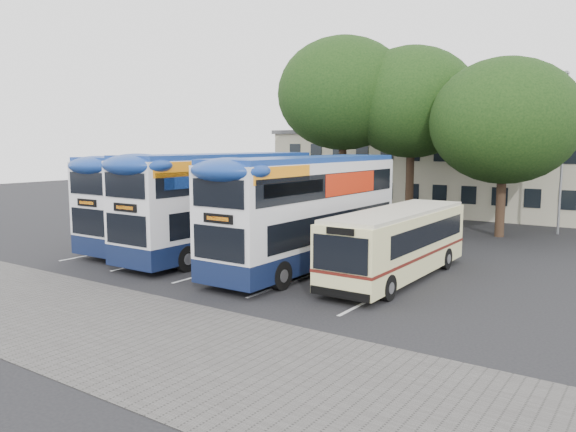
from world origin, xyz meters
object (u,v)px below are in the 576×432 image
(tree_mid, at_px, (412,103))
(bus_dd_left, at_px, (180,196))
(lamp_post, at_px, (563,144))
(bus_dd_right, at_px, (308,207))
(bus_dd_mid, at_px, (223,199))
(bus_single, at_px, (398,240))
(tree_left, at_px, (343,94))
(tree_right, at_px, (505,121))

(tree_mid, height_order, bus_dd_left, tree_mid)
(lamp_post, xyz_separation_m, bus_dd_right, (-7.11, -15.32, -2.56))
(bus_dd_mid, bearing_deg, bus_dd_right, -2.60)
(bus_dd_left, bearing_deg, lamp_post, 43.64)
(lamp_post, height_order, bus_dd_mid, lamp_post)
(bus_dd_mid, relative_size, bus_single, 1.26)
(bus_dd_left, distance_m, bus_single, 12.05)
(tree_left, relative_size, bus_dd_mid, 1.06)
(bus_dd_left, bearing_deg, bus_dd_mid, -9.71)
(bus_dd_left, bearing_deg, tree_right, 42.76)
(bus_single, bearing_deg, bus_dd_left, 177.66)
(tree_mid, relative_size, tree_right, 1.14)
(tree_mid, distance_m, bus_dd_right, 15.08)
(lamp_post, bearing_deg, bus_dd_right, -114.90)
(tree_left, distance_m, tree_mid, 4.34)
(tree_mid, distance_m, tree_right, 6.31)
(bus_dd_mid, xyz_separation_m, bus_single, (8.67, 0.08, -1.07))
(tree_right, bearing_deg, bus_dd_mid, -127.28)
(lamp_post, bearing_deg, tree_mid, -171.96)
(bus_dd_left, bearing_deg, tree_left, 77.26)
(bus_dd_left, height_order, bus_dd_right, bus_dd_right)
(lamp_post, xyz_separation_m, tree_left, (-12.54, -2.61, 3.19))
(tree_mid, bearing_deg, tree_right, -14.80)
(tree_left, relative_size, tree_mid, 1.07)
(bus_dd_left, relative_size, bus_single, 1.22)
(bus_dd_left, bearing_deg, bus_single, -2.34)
(bus_dd_right, bearing_deg, tree_left, 113.14)
(lamp_post, height_order, bus_single, lamp_post)
(bus_dd_mid, height_order, bus_dd_right, bus_dd_mid)
(tree_left, xyz_separation_m, bus_dd_right, (5.43, -12.71, -5.75))
(lamp_post, xyz_separation_m, bus_dd_left, (-15.24, -14.53, -2.59))
(bus_dd_right, bearing_deg, bus_dd_mid, 177.40)
(tree_right, xyz_separation_m, bus_single, (-0.72, -12.25, -4.81))
(bus_dd_right, xyz_separation_m, bus_single, (3.87, 0.30, -1.02))
(lamp_post, xyz_separation_m, tree_mid, (-8.49, -1.20, 2.55))
(tree_left, bearing_deg, lamp_post, 11.73)
(lamp_post, bearing_deg, tree_left, -168.27)
(bus_dd_mid, bearing_deg, bus_single, 0.53)
(lamp_post, distance_m, tree_right, 3.95)
(tree_mid, distance_m, bus_dd_mid, 15.19)
(tree_right, height_order, bus_dd_right, tree_right)
(bus_single, bearing_deg, lamp_post, 77.82)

